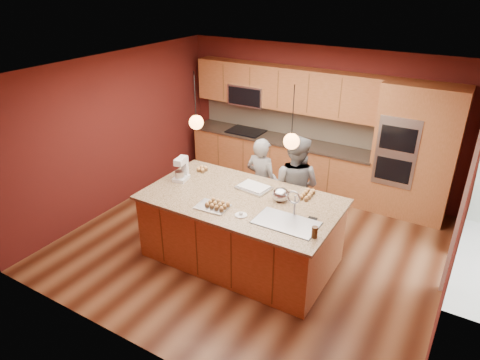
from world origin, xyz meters
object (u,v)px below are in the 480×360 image
Objects in this scene: person_right at (295,187)px; mixing_bowl at (281,195)px; person_left at (261,183)px; stand_mixer at (181,170)px; island at (242,228)px.

mixing_bowl is (0.14, -0.80, 0.26)m from person_right.
stand_mixer is at bearing 53.33° from person_left.
person_right is at bearing 70.62° from island.
island is 1.13m from person_right.
person_left is at bearing 132.15° from mixing_bowl.
person_left is 1.13m from mixing_bowl.
island is at bearing 107.74° from person_left.
person_right is 0.85m from mixing_bowl.
island is at bearing -156.00° from mixing_bowl.
person_left is (-0.23, 1.02, 0.25)m from island.
stand_mixer is (-0.86, -0.97, 0.40)m from person_left.
person_left is at bearing 102.74° from island.
person_left is 4.28× the size of stand_mixer.
island is at bearing -12.97° from stand_mixer.
stand_mixer is 1.54× the size of mixing_bowl.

